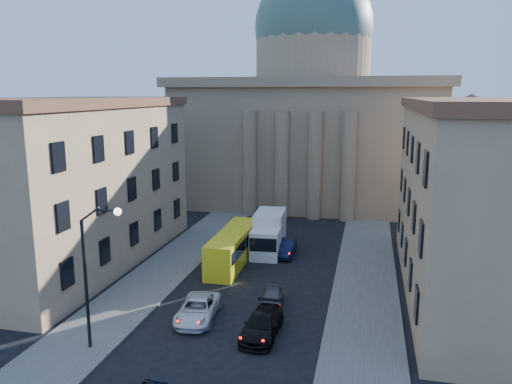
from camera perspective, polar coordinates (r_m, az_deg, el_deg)
sidewalk_left at (r=41.34m, az=-12.37°, el=-10.33°), size 5.00×60.00×0.15m
sidewalk_right at (r=37.75m, az=12.31°, el=-12.47°), size 5.00×60.00×0.15m
church at (r=72.66m, az=6.33°, el=8.65°), size 68.02×28.76×36.60m
building_left at (r=46.84m, az=-20.12°, el=1.13°), size 11.60×26.60×14.70m
building_right at (r=40.33m, az=24.99°, el=-0.79°), size 11.60×26.60×14.70m
street_lamp at (r=30.63m, az=-18.15°, el=-8.02°), size 2.62×0.44×8.83m
car_left_mid at (r=34.90m, az=-6.68°, el=-13.15°), size 2.92×5.44×1.45m
car_right_mid at (r=32.57m, az=0.71°, el=-14.91°), size 2.21×5.16×1.48m
car_right_far at (r=36.93m, az=1.91°, el=-11.85°), size 1.92×3.77×1.23m
car_right_distant at (r=47.50m, az=3.45°, el=-6.36°), size 1.61×4.51×1.48m
city_bus at (r=45.11m, az=-2.65°, el=-6.19°), size 2.54×10.52×2.96m
box_truck at (r=48.23m, az=1.43°, el=-4.80°), size 3.04×6.92×3.73m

